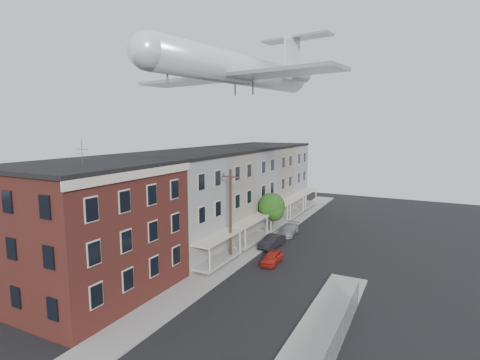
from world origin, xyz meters
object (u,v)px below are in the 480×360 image
object	(u,v)px
street_tree	(272,207)
car_near	(272,258)
car_far	(288,230)
airplane	(242,70)
utility_pole	(231,214)
car_mid	(272,242)

from	to	relation	value
street_tree	car_near	size ratio (longest dim) A/B	1.49
car_far	airplane	world-z (taller)	airplane
utility_pole	car_mid	xyz separation A→B (m)	(2.00, 5.73, -4.01)
airplane	car_far	bearing A→B (deg)	76.85
street_tree	car_mid	size ratio (longest dim) A/B	1.29
airplane	street_tree	bearing A→B (deg)	87.36
utility_pole	car_mid	size ratio (longest dim) A/B	2.23
car_far	car_mid	bearing A→B (deg)	-93.32
street_tree	car_near	bearing A→B (deg)	-68.23
car_near	car_mid	size ratio (longest dim) A/B	0.86
street_tree	airplane	xyz separation A→B (m)	(-0.35, -7.49, 14.96)
street_tree	airplane	bearing A→B (deg)	-92.64
utility_pole	car_near	world-z (taller)	utility_pole
car_mid	car_far	size ratio (longest dim) A/B	0.94
car_far	airplane	bearing A→B (deg)	-106.47
street_tree	car_mid	bearing A→B (deg)	-68.27
utility_pole	car_near	distance (m)	5.71
airplane	utility_pole	bearing A→B (deg)	-89.57
street_tree	car_far	world-z (taller)	street_tree
car_near	utility_pole	bearing A→B (deg)	-164.24
street_tree	car_far	distance (m)	3.48
street_tree	airplane	size ratio (longest dim) A/B	0.21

